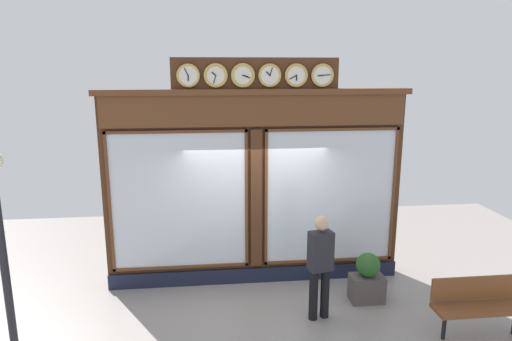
{
  "coord_description": "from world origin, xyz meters",
  "views": [
    {
      "loc": [
        0.85,
        7.68,
        3.86
      ],
      "look_at": [
        0.0,
        0.0,
        2.11
      ],
      "focal_mm": 31.72,
      "sensor_mm": 36.0,
      "label": 1
    }
  ],
  "objects": [
    {
      "name": "shop_facade",
      "position": [
        -0.0,
        -0.12,
        1.81
      ],
      "size": [
        5.41,
        0.42,
        4.04
      ],
      "color": "#4C2B16",
      "rests_on": "ground_plane"
    },
    {
      "name": "pedestrian",
      "position": [
        -0.85,
        1.35,
        0.93
      ],
      "size": [
        0.4,
        0.3,
        1.69
      ],
      "color": "black",
      "rests_on": "ground_plane"
    },
    {
      "name": "planter_box",
      "position": [
        -1.79,
        0.91,
        0.23
      ],
      "size": [
        0.56,
        0.36,
        0.45
      ],
      "primitive_type": "cube",
      "color": "#4C4742",
      "rests_on": "ground_plane"
    },
    {
      "name": "planter_shrub",
      "position": [
        -1.79,
        0.91,
        0.65
      ],
      "size": [
        0.4,
        0.4,
        0.4
      ],
      "primitive_type": "sphere",
      "color": "#285623",
      "rests_on": "planter_box"
    },
    {
      "name": "street_bench",
      "position": [
        -3.07,
        2.05,
        0.52
      ],
      "size": [
        1.4,
        0.4,
        0.87
      ],
      "color": "brown",
      "rests_on": "ground_plane"
    }
  ]
}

